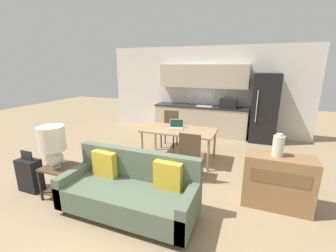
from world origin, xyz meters
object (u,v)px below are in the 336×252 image
at_px(dining_chair_far_left, 170,127).
at_px(suitcase, 30,175).
at_px(laptop, 176,126).
at_px(couch, 131,191).
at_px(vase, 278,146).
at_px(side_table, 60,176).
at_px(table_lamp, 52,143).
at_px(credenza, 277,182).
at_px(dining_table, 179,132).
at_px(dining_chair_near_right, 191,154).
at_px(refrigerator, 264,108).

distance_m(dining_chair_far_left, suitcase, 3.35).
bearing_deg(laptop, couch, -104.24).
bearing_deg(laptop, vase, -46.91).
bearing_deg(side_table, table_lamp, -129.51).
bearing_deg(credenza, dining_table, 149.78).
relative_size(vase, laptop, 0.90).
xyz_separation_m(couch, suitcase, (-1.93, -0.12, -0.06)).
bearing_deg(dining_chair_far_left, credenza, -41.90).
bearing_deg(dining_table, credenza, -30.22).
distance_m(couch, vase, 2.26).
bearing_deg(credenza, side_table, -163.00).
height_order(vase, laptop, vase).
relative_size(table_lamp, dining_chair_near_right, 0.71).
bearing_deg(credenza, vase, 176.10).
distance_m(laptop, suitcase, 2.99).
bearing_deg(dining_chair_near_right, suitcase, 29.01).
relative_size(dining_table, dining_chair_far_left, 1.71).
xyz_separation_m(refrigerator, couch, (-1.83, -4.24, -0.61)).
bearing_deg(couch, vase, 25.95).
height_order(refrigerator, dining_chair_near_right, refrigerator).
relative_size(refrigerator, vase, 5.63).
height_order(credenza, dining_chair_far_left, dining_chair_far_left).
distance_m(side_table, laptop, 2.57).
xyz_separation_m(side_table, dining_chair_far_left, (0.79, 2.96, 0.16)).
bearing_deg(vase, dining_chair_near_right, 167.19).
xyz_separation_m(refrigerator, side_table, (-3.11, -4.30, -0.59)).
bearing_deg(table_lamp, dining_table, 58.38).
xyz_separation_m(table_lamp, laptop, (1.26, 2.26, -0.17)).
bearing_deg(refrigerator, suitcase, -130.81).
height_order(refrigerator, laptop, refrigerator).
bearing_deg(dining_table, laptop, 140.97).
relative_size(couch, table_lamp, 2.95).
height_order(table_lamp, laptop, table_lamp).
distance_m(table_lamp, credenza, 3.52).
height_order(table_lamp, suitcase, table_lamp).
relative_size(refrigerator, dining_chair_near_right, 2.02).
bearing_deg(refrigerator, couch, -113.32).
distance_m(dining_chair_near_right, laptop, 1.11).
height_order(couch, table_lamp, table_lamp).
bearing_deg(laptop, table_lamp, -134.87).
distance_m(dining_table, suitcase, 2.98).
distance_m(dining_table, dining_chair_far_left, 0.98).
relative_size(dining_table, dining_chair_near_right, 1.71).
bearing_deg(vase, refrigerator, 92.12).
distance_m(vase, dining_chair_far_left, 3.16).
relative_size(dining_chair_far_left, suitcase, 1.30).
height_order(credenza, vase, vase).
bearing_deg(couch, refrigerator, 66.68).
relative_size(vase, dining_chair_far_left, 0.36).
bearing_deg(refrigerator, laptop, -132.21).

